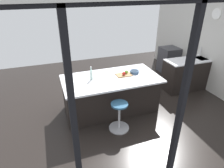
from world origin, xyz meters
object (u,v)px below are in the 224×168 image
object	(u,v)px
kitchen_island	(111,94)
fruit_bowl	(134,72)
apple_red	(124,74)
cutting_board	(124,75)
stool_by_window	(119,117)
water_bottle	(91,74)
apple_green	(126,72)
oven_range	(169,60)

from	to	relation	value
kitchen_island	fruit_bowl	bearing A→B (deg)	-177.97
apple_red	cutting_board	bearing A→B (deg)	-111.44
stool_by_window	apple_red	xyz separation A→B (m)	(-0.39, -0.72, 0.66)
apple_red	kitchen_island	bearing A→B (deg)	-7.06
stool_by_window	water_bottle	xyz separation A→B (m)	(0.38, -0.79, 0.72)
kitchen_island	water_bottle	size ratio (longest dim) A/B	7.20
apple_green	fruit_bowl	world-z (taller)	apple_green
cutting_board	water_bottle	size ratio (longest dim) A/B	1.15
apple_green	apple_red	size ratio (longest dim) A/B	0.98
apple_red	water_bottle	size ratio (longest dim) A/B	0.26
stool_by_window	cutting_board	size ratio (longest dim) A/B	1.79
stool_by_window	cutting_board	world-z (taller)	cutting_board
kitchen_island	fruit_bowl	xyz separation A→B (m)	(-0.62, -0.02, 0.48)
apple_red	oven_range	bearing A→B (deg)	-145.98
oven_range	water_bottle	xyz separation A→B (m)	(3.20, 1.57, 0.58)
oven_range	kitchen_island	distance (m)	3.19
fruit_bowl	kitchen_island	bearing A→B (deg)	2.03
oven_range	stool_by_window	size ratio (longest dim) A/B	1.37
fruit_bowl	apple_red	bearing A→B (deg)	11.49
kitchen_island	apple_green	bearing A→B (deg)	-175.26
kitchen_island	water_bottle	distance (m)	0.73
oven_range	kitchen_island	world-z (taller)	kitchen_island
stool_by_window	fruit_bowl	size ratio (longest dim) A/B	2.97
stool_by_window	apple_green	distance (m)	1.14
water_bottle	fruit_bowl	size ratio (longest dim) A/B	1.44
stool_by_window	apple_green	xyz separation A→B (m)	(-0.48, -0.80, 0.66)
cutting_board	apple_red	distance (m)	0.06
stool_by_window	kitchen_island	bearing A→B (deg)	-95.45
apple_green	water_bottle	world-z (taller)	water_bottle
cutting_board	water_bottle	xyz separation A→B (m)	(0.78, -0.04, 0.11)
apple_red	fruit_bowl	world-z (taller)	apple_red
cutting_board	apple_red	world-z (taller)	apple_red
oven_range	cutting_board	xyz separation A→B (m)	(2.42, 1.61, 0.47)
oven_range	apple_red	world-z (taller)	apple_red
water_bottle	fruit_bowl	distance (m)	1.08
apple_red	apple_green	bearing A→B (deg)	-141.57
oven_range	water_bottle	distance (m)	3.62
oven_range	apple_green	bearing A→B (deg)	33.83
oven_range	stool_by_window	world-z (taller)	oven_range
water_bottle	kitchen_island	bearing A→B (deg)	176.25
apple_green	apple_red	world-z (taller)	apple_red
fruit_bowl	cutting_board	bearing A→B (deg)	5.50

